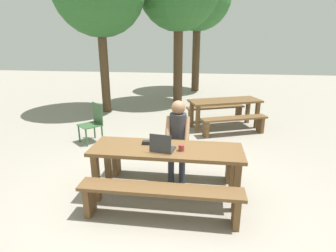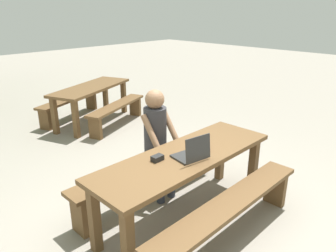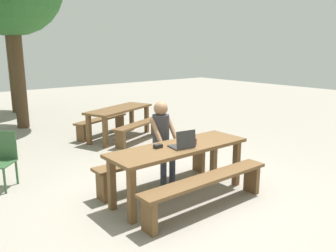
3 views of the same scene
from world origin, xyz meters
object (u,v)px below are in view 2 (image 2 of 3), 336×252
Objects in this scene: picnic_table_front at (185,164)px; laptop at (192,153)px; small_pouch at (157,158)px; person_seated at (158,137)px; picnic_table_mid at (91,92)px; coffee_mug at (205,146)px.

laptop is (-0.04, -0.13, 0.18)m from picnic_table_front.
person_seated is (0.42, 0.44, -0.02)m from small_pouch.
small_pouch is 3.64m from picnic_table_mid.
picnic_table_mid is at bearing 72.02° from person_seated.
coffee_mug is 3.64m from picnic_table_mid.
person_seated is at bearing 46.37° from small_pouch.
person_seated is at bearing -93.34° from laptop.
laptop reaches higher than coffee_mug.
coffee_mug is 0.63m from person_seated.
small_pouch is 0.56m from coffee_mug.
small_pouch is at bearing 162.18° from picnic_table_front.
small_pouch is at bearing -133.48° from picnic_table_mid.
person_seated is 3.08m from picnic_table_mid.
picnic_table_front reaches higher than picnic_table_mid.
coffee_mug reaches higher than small_pouch.
laptop is 0.69m from person_seated.
laptop reaches higher than picnic_table_front.
coffee_mug is at bearing -18.03° from small_pouch.
laptop is 0.26× the size of person_seated.
picnic_table_front is at bearing 161.69° from coffee_mug.
picnic_table_front is at bearing -17.82° from small_pouch.
person_seated is (-0.11, 0.62, -0.04)m from coffee_mug.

